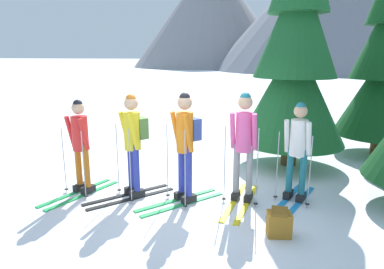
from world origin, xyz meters
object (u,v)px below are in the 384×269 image
object	(u,v)px
skier_in_white	(298,146)
skier_in_yellow	(133,139)
skier_in_red	(80,143)
skier_in_orange	(185,141)
skier_in_pink	(244,140)
backpack_on_snow_front	(279,223)
pine_tree_far	(296,50)

from	to	relation	value
skier_in_white	skier_in_yellow	bearing A→B (deg)	-169.89
skier_in_red	skier_in_orange	bearing A→B (deg)	2.63
skier_in_white	skier_in_pink	bearing A→B (deg)	-165.35
skier_in_pink	backpack_on_snow_front	distance (m)	1.51
skier_in_white	backpack_on_snow_front	bearing A→B (deg)	-101.94
pine_tree_far	skier_in_yellow	bearing A→B (deg)	-137.51
skier_in_orange	skier_in_yellow	bearing A→B (deg)	179.63
skier_in_pink	skier_in_white	world-z (taller)	skier_in_pink
skier_in_yellow	skier_in_white	xyz separation A→B (m)	(2.74, 0.49, -0.08)
skier_in_red	skier_in_white	distance (m)	3.75
skier_in_white	backpack_on_snow_front	world-z (taller)	skier_in_white
skier_in_pink	pine_tree_far	bearing A→B (deg)	69.35
pine_tree_far	skier_in_white	bearing A→B (deg)	-88.62
skier_in_orange	pine_tree_far	bearing A→B (deg)	54.47
skier_in_yellow	pine_tree_far	bearing A→B (deg)	42.49
skier_in_pink	skier_in_white	size ratio (longest dim) A/B	1.10
skier_in_pink	skier_in_white	distance (m)	0.92
skier_in_pink	pine_tree_far	world-z (taller)	pine_tree_far
pine_tree_far	backpack_on_snow_front	xyz separation A→B (m)	(-0.23, -3.28, -2.35)
skier_in_yellow	pine_tree_far	distance (m)	3.96
skier_in_pink	skier_in_orange	bearing A→B (deg)	-164.17
pine_tree_far	backpack_on_snow_front	bearing A→B (deg)	-93.96
skier_in_red	pine_tree_far	bearing A→B (deg)	35.00
pine_tree_far	skier_in_orange	bearing A→B (deg)	-125.53
skier_in_red	skier_in_yellow	world-z (taller)	skier_in_yellow
skier_in_yellow	backpack_on_snow_front	size ratio (longest dim) A/B	4.77
skier_in_yellow	skier_in_white	bearing A→B (deg)	10.11
skier_in_red	skier_in_orange	distance (m)	1.90
pine_tree_far	backpack_on_snow_front	world-z (taller)	pine_tree_far
skier_in_orange	backpack_on_snow_front	bearing A→B (deg)	-27.45
skier_in_red	pine_tree_far	world-z (taller)	pine_tree_far
backpack_on_snow_front	skier_in_white	bearing A→B (deg)	78.06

